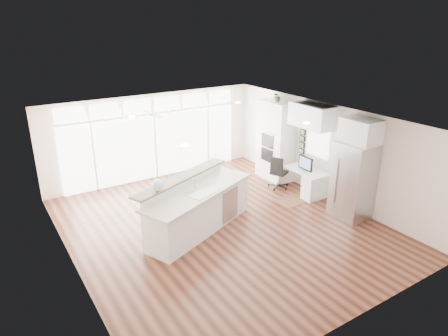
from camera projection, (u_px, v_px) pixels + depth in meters
floor at (221, 226)px, 9.97m from camera, size 7.00×8.00×0.02m
ceiling at (221, 121)px, 9.01m from camera, size 7.00×8.00×0.02m
wall_back at (154, 136)px, 12.64m from camera, size 7.00×0.04×2.70m
wall_front at (356, 255)px, 6.35m from camera, size 7.00×0.04×2.70m
wall_left at (69, 213)px, 7.72m from camera, size 0.04×8.00×2.70m
wall_right at (326, 151)px, 11.26m from camera, size 0.04×8.00×2.70m
glass_wall at (155, 146)px, 12.70m from camera, size 5.80×0.06×2.08m
transom_row at (152, 105)px, 12.22m from camera, size 5.90×0.06×0.40m
desk_window at (318, 142)px, 11.41m from camera, size 0.04×0.85×0.85m
ceiling_fan at (152, 110)px, 11.04m from camera, size 1.16×1.16×0.32m
recessed_lights at (216, 120)px, 9.18m from camera, size 3.40×3.00×0.02m
oven_cabinet at (276, 141)px, 12.55m from camera, size 0.64×1.20×2.50m
desk_nook at (306, 182)px, 11.66m from camera, size 0.72×1.30×0.76m
upper_cabinets at (312, 116)px, 10.98m from camera, size 0.64×1.30×0.64m
refrigerator at (353, 181)px, 10.13m from camera, size 0.76×0.90×2.00m
fridge_cabinet at (361, 131)px, 9.70m from camera, size 0.64×0.90×0.60m
framed_photos at (302, 142)px, 11.95m from camera, size 0.06×0.22×0.80m
kitchen_island at (200, 206)px, 9.59m from camera, size 3.46×2.38×1.29m
rug at (292, 201)px, 11.34m from camera, size 0.94×0.72×0.01m
office_chair at (279, 172)px, 12.04m from camera, size 0.69×0.67×1.02m
fishbowl at (158, 185)px, 8.80m from camera, size 0.32×0.32×0.27m
monitor at (306, 163)px, 11.40m from camera, size 0.10×0.54×0.45m
keyboard at (301, 171)px, 11.39m from camera, size 0.15×0.34×0.02m
potted_plant at (278, 97)px, 12.06m from camera, size 0.29×0.32×0.24m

